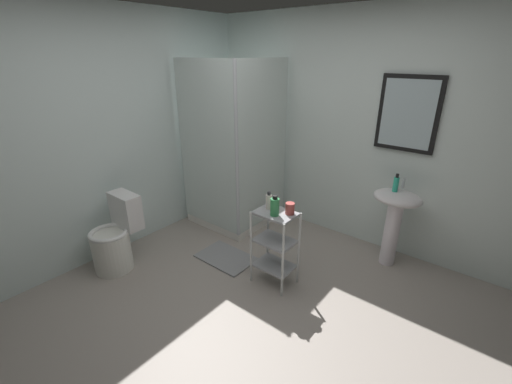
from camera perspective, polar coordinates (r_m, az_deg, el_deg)
The scene contains 13 objects.
ground_plane at distance 3.00m, azimuth -1.76°, elevation -20.49°, with size 4.20×4.20×0.02m, color #9E9389.
wall_back at distance 3.86m, azimuth 16.46°, elevation 9.97°, with size 4.20×0.14×2.50m.
wall_left at distance 3.76m, azimuth -24.24°, elevation 8.53°, with size 0.10×4.20×2.50m, color silver.
shower_stall at distance 4.18m, azimuth -3.50°, elevation 0.46°, with size 0.92×0.92×2.00m.
pedestal_sink at distance 3.58m, azimuth 22.67°, elevation -3.35°, with size 0.46×0.37×0.81m.
sink_faucet at distance 3.58m, azimuth 23.92°, elevation 1.37°, with size 0.03×0.03×0.10m, color silver.
toilet at distance 3.66m, azimuth -22.93°, elevation -7.49°, with size 0.37×0.49×0.76m.
storage_cart at distance 3.10m, azimuth 3.26°, elevation -8.56°, with size 0.38×0.28×0.74m.
hand_soap_bottle at distance 3.46m, azimuth 22.83°, elevation 1.30°, with size 0.05×0.05×0.18m.
body_wash_bottle_green at distance 2.87m, azimuth 3.24°, elevation -2.50°, with size 0.08×0.08×0.19m.
lotion_bottle_white at distance 3.00m, azimuth 2.21°, elevation -1.60°, with size 0.06×0.06×0.16m.
rinse_cup at distance 2.92m, azimuth 5.83°, elevation -2.83°, with size 0.08×0.08×0.10m, color #B24742.
bath_mat at distance 3.67m, azimuth -5.17°, elevation -11.10°, with size 0.60×0.40×0.02m, color gray.
Camera 1 is at (1.44, -1.65, 2.05)m, focal length 23.36 mm.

